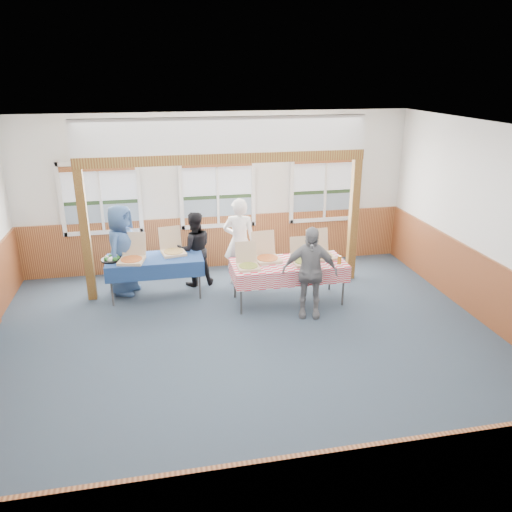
{
  "coord_description": "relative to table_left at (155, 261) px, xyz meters",
  "views": [
    {
      "loc": [
        -1.2,
        -6.47,
        3.94
      ],
      "look_at": [
        0.3,
        1.0,
        1.1
      ],
      "focal_mm": 35.0,
      "sensor_mm": 36.0,
      "label": 1
    }
  ],
  "objects": [
    {
      "name": "floor",
      "position": [
        1.34,
        -2.19,
        -0.7
      ],
      "size": [
        8.0,
        8.0,
        0.0
      ],
      "primitive_type": "plane",
      "color": "#273240",
      "rests_on": "ground"
    },
    {
      "name": "ceiling",
      "position": [
        1.34,
        -2.19,
        2.5
      ],
      "size": [
        8.0,
        8.0,
        0.0
      ],
      "primitive_type": "plane",
      "rotation": [
        3.14,
        0.0,
        0.0
      ],
      "color": "white",
      "rests_on": "wall_back"
    },
    {
      "name": "wall_back",
      "position": [
        1.34,
        1.31,
        0.9
      ],
      "size": [
        8.0,
        0.0,
        8.0
      ],
      "primitive_type": "plane",
      "rotation": [
        1.57,
        0.0,
        0.0
      ],
      "color": "silver",
      "rests_on": "floor"
    },
    {
      "name": "wall_front",
      "position": [
        1.34,
        -5.69,
        0.9
      ],
      "size": [
        8.0,
        0.0,
        8.0
      ],
      "primitive_type": "plane",
      "rotation": [
        -1.57,
        0.0,
        0.0
      ],
      "color": "silver",
      "rests_on": "floor"
    },
    {
      "name": "wall_right",
      "position": [
        5.34,
        -2.19,
        0.9
      ],
      "size": [
        0.0,
        8.0,
        8.0
      ],
      "primitive_type": "plane",
      "rotation": [
        1.57,
        0.0,
        -1.57
      ],
      "color": "silver",
      "rests_on": "floor"
    },
    {
      "name": "wainscot_back",
      "position": [
        1.34,
        1.29,
        -0.15
      ],
      "size": [
        7.98,
        0.05,
        1.1
      ],
      "primitive_type": "cube",
      "color": "brown",
      "rests_on": "floor"
    },
    {
      "name": "wainscot_front",
      "position": [
        1.34,
        -5.66,
        -0.15
      ],
      "size": [
        7.98,
        0.05,
        1.1
      ],
      "primitive_type": "cube",
      "color": "brown",
      "rests_on": "floor"
    },
    {
      "name": "wainscot_right",
      "position": [
        5.31,
        -2.19,
        -0.15
      ],
      "size": [
        0.05,
        6.98,
        1.1
      ],
      "primitive_type": "cube",
      "color": "brown",
      "rests_on": "floor"
    },
    {
      "name": "window_left",
      "position": [
        -0.96,
        1.27,
        0.98
      ],
      "size": [
        1.56,
        0.1,
        1.46
      ],
      "color": "white",
      "rests_on": "wall_back"
    },
    {
      "name": "window_mid",
      "position": [
        1.34,
        1.27,
        0.98
      ],
      "size": [
        1.56,
        0.1,
        1.46
      ],
      "color": "white",
      "rests_on": "wall_back"
    },
    {
      "name": "window_right",
      "position": [
        3.64,
        1.27,
        0.98
      ],
      "size": [
        1.56,
        0.1,
        1.46
      ],
      "color": "white",
      "rests_on": "wall_back"
    },
    {
      "name": "post_left",
      "position": [
        -1.16,
        0.11,
        0.5
      ],
      "size": [
        0.15,
        0.15,
        2.4
      ],
      "primitive_type": "cube",
      "color": "#623115",
      "rests_on": "floor"
    },
    {
      "name": "post_right",
      "position": [
        3.84,
        0.11,
        0.5
      ],
      "size": [
        0.15,
        0.15,
        2.4
      ],
      "primitive_type": "cube",
      "color": "#623115",
      "rests_on": "floor"
    },
    {
      "name": "cross_beam",
      "position": [
        1.34,
        0.11,
        1.79
      ],
      "size": [
        5.15,
        0.18,
        0.18
      ],
      "primitive_type": "cube",
      "color": "#623115",
      "rests_on": "post_left"
    },
    {
      "name": "table_left",
      "position": [
        0.0,
        0.0,
        0.0
      ],
      "size": [
        1.73,
        0.77,
        0.76
      ],
      "rotation": [
        0.0,
        0.0,
        0.0
      ],
      "color": "#373737",
      "rests_on": "floor"
    },
    {
      "name": "table_right",
      "position": [
        2.32,
        -0.72,
        0.01
      ],
      "size": [
        2.17,
        1.44,
        0.76
      ],
      "rotation": [
        0.0,
        0.0,
        0.28
      ],
      "color": "#373737",
      "rests_on": "floor"
    },
    {
      "name": "pizza_box_a",
      "position": [
        -0.39,
        -0.11,
        0.13
      ],
      "size": [
        0.52,
        0.6,
        0.46
      ],
      "rotation": [
        0.0,
        0.0,
        -0.21
      ],
      "color": "tan",
      "rests_on": "table_left"
    },
    {
      "name": "pizza_box_b",
      "position": [
        0.34,
        0.16,
        0.13
      ],
      "size": [
        0.5,
        0.57,
        0.45
      ],
      "rotation": [
        0.0,
        0.0,
        0.18
      ],
      "color": "tan",
      "rests_on": "table_left"
    },
    {
      "name": "pizza_box_c",
      "position": [
        1.57,
        -0.81,
        0.12
      ],
      "size": [
        0.37,
        0.45,
        0.4
      ],
      "rotation": [
        0.0,
        0.0,
        0.01
      ],
      "color": "tan",
      "rests_on": "table_right"
    },
    {
      "name": "pizza_box_d",
      "position": [
        1.97,
        -0.52,
        0.13
      ],
      "size": [
        0.47,
        0.56,
        0.47
      ],
      "rotation": [
        0.0,
        0.0,
        0.09
      ],
      "color": "tan",
      "rests_on": "table_right"
    },
    {
      "name": "pizza_box_e",
      "position": [
        2.57,
        -0.79,
        0.13
      ],
      "size": [
        0.4,
        0.48,
        0.42
      ],
      "rotation": [
        0.0,
        0.0,
        0.03
      ],
      "color": "tan",
      "rests_on": "table_right"
    },
    {
      "name": "pizza_box_f",
      "position": [
        2.97,
        -0.57,
        0.13
      ],
      "size": [
        0.47,
        0.56,
        0.47
      ],
      "rotation": [
        0.0,
        0.0,
        0.08
      ],
      "color": "tan",
      "rests_on": "table_right"
    },
    {
      "name": "veggie_tray",
      "position": [
        -0.75,
        0.0,
        0.09
      ],
      "size": [
        0.37,
        0.37,
        0.09
      ],
      "color": "black",
      "rests_on": "table_left"
    },
    {
      "name": "drink_glass",
      "position": [
        3.17,
        -0.97,
        0.14
      ],
      "size": [
        0.07,
        0.07,
        0.15
      ],
      "primitive_type": "cylinder",
      "color": "#A7681B",
      "rests_on": "table_right"
    },
    {
      "name": "woman_white",
      "position": [
        1.61,
        0.28,
        0.16
      ],
      "size": [
        0.71,
        0.55,
        1.71
      ],
      "primitive_type": "imported",
      "rotation": [
        0.0,
        0.0,
        2.89
      ],
      "color": "white",
      "rests_on": "floor"
    },
    {
      "name": "woman_black",
      "position": [
        0.75,
        0.4,
        0.03
      ],
      "size": [
        0.76,
        0.62,
        1.46
      ],
      "primitive_type": "imported",
      "rotation": [
        0.0,
        0.0,
        3.24
      ],
      "color": "black",
      "rests_on": "floor"
    },
    {
      "name": "man_blue",
      "position": [
        -0.58,
        0.28,
        0.15
      ],
      "size": [
        0.82,
        0.98,
        1.7
      ],
      "primitive_type": "imported",
      "rotation": [
        0.0,
        0.0,
        1.17
      ],
      "color": "#37588B",
      "rests_on": "floor"
    },
    {
      "name": "person_grey",
      "position": [
        2.53,
        -1.3,
        0.09
      ],
      "size": [
        0.99,
        0.62,
        1.58
      ],
      "primitive_type": "imported",
      "rotation": [
        0.0,
        0.0,
        -0.27
      ],
      "color": "slate",
      "rests_on": "floor"
    }
  ]
}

